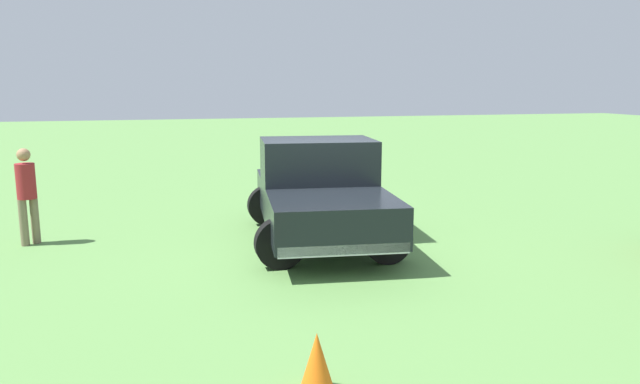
% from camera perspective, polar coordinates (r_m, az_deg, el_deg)
% --- Properties ---
extents(ground_plane, '(80.00, 80.00, 0.00)m').
position_cam_1_polar(ground_plane, '(10.51, 0.04, -4.96)').
color(ground_plane, '#5B8C47').
extents(pickup_truck, '(2.77, 4.74, 1.81)m').
position_cam_1_polar(pickup_truck, '(10.54, -0.10, 0.30)').
color(pickup_truck, black).
rests_on(pickup_truck, ground_plane).
extents(person_bystander, '(0.45, 0.45, 1.69)m').
position_cam_1_polar(person_bystander, '(11.42, -26.39, 0.10)').
color(person_bystander, '#7A6B51').
rests_on(person_bystander, ground_plane).
extents(traffic_cone, '(0.32, 0.32, 0.55)m').
position_cam_1_polar(traffic_cone, '(5.62, -0.30, -15.98)').
color(traffic_cone, orange).
rests_on(traffic_cone, ground_plane).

